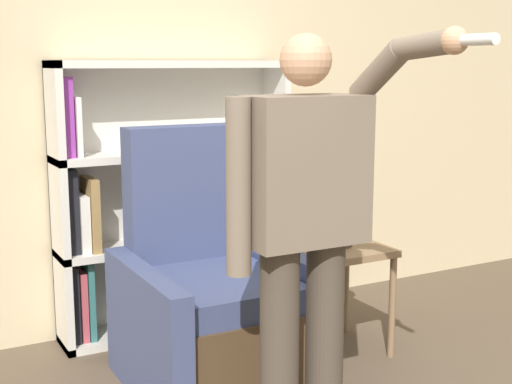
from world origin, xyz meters
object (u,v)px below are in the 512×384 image
Objects in this scene: armchair at (212,306)px; table_lamp at (339,179)px; person_standing at (305,223)px; bookcase at (159,202)px; side_table at (338,263)px.

table_lamp is at bearing 0.16° from armchair.
armchair is at bearing 91.78° from person_standing.
bookcase is 2.65× the size of side_table.
armchair is at bearing -91.43° from bookcase.
armchair is at bearing -179.84° from table_lamp.
table_lamp is (0.73, 0.00, 0.56)m from armchair.
person_standing reaches higher than bookcase.
table_lamp is (0.71, 0.79, -0.00)m from person_standing.
bookcase reaches higher than armchair.
side_table is (0.71, -0.73, -0.27)m from bookcase.
table_lamp is at bearing 180.00° from side_table.
side_table is at bearing 0.00° from table_lamp.
table_lamp is at bearing 48.24° from person_standing.
bookcase reaches higher than side_table.
armchair is 0.92m from table_lamp.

